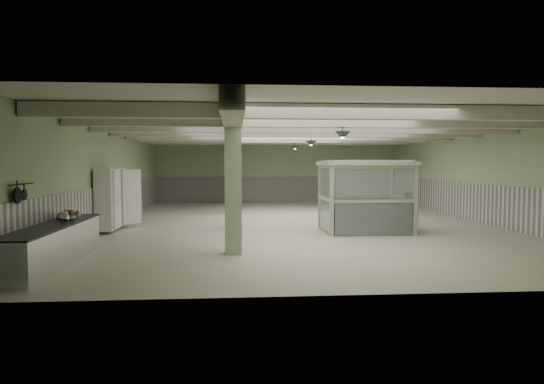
{
  "coord_description": "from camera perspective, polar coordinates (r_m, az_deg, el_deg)",
  "views": [
    {
      "loc": [
        -2.47,
        -18.16,
        2.3
      ],
      "look_at": [
        -1.19,
        -1.68,
        1.3
      ],
      "focal_mm": 32.0,
      "sensor_mm": 36.0,
      "label": 1
    }
  ],
  "objects": [
    {
      "name": "skillet_far",
      "position": [
        11.44,
        -27.13,
        -0.27
      ],
      "size": [
        0.03,
        0.23,
        0.23
      ],
      "primitive_type": "cylinder",
      "rotation": [
        0.0,
        1.57,
        0.0
      ],
      "color": "black",
      "rests_on": "hook_rail"
    },
    {
      "name": "wall_front",
      "position": [
        8.53,
        12.36,
        0.03
      ],
      "size": [
        14.0,
        0.02,
        3.6
      ],
      "primitive_type": "cube",
      "color": "#A4BA94",
      "rests_on": "floor"
    },
    {
      "name": "column_b",
      "position": [
        17.16,
        -4.55,
        1.78
      ],
      "size": [
        0.42,
        0.42,
        3.6
      ],
      "primitive_type": "cube",
      "color": "#B1CCA4",
      "rests_on": "floor"
    },
    {
      "name": "beam_c",
      "position": [
        15.89,
        4.54,
        7.49
      ],
      "size": [
        13.9,
        0.35,
        0.32
      ],
      "primitive_type": "cube",
      "color": "beige",
      "rests_on": "ceiling"
    },
    {
      "name": "wainscot_back",
      "position": [
        28.28,
        0.57,
        0.32
      ],
      "size": [
        13.9,
        0.05,
        1.5
      ],
      "primitive_type": "cube",
      "color": "white",
      "rests_on": "floor"
    },
    {
      "name": "wainscot_left",
      "position": [
        18.77,
        -18.33,
        -1.45
      ],
      "size": [
        0.05,
        19.9,
        1.5
      ],
      "primitive_type": "cube",
      "color": "white",
      "rests_on": "floor"
    },
    {
      "name": "beam_a",
      "position": [
        10.99,
        8.66,
        9.28
      ],
      "size": [
        13.9,
        0.35,
        0.32
      ],
      "primitive_type": "cube",
      "color": "beige",
      "rests_on": "ceiling"
    },
    {
      "name": "skillet_near",
      "position": [
        11.14,
        -27.77,
        -0.38
      ],
      "size": [
        0.04,
        0.33,
        0.33
      ],
      "primitive_type": "cylinder",
      "rotation": [
        0.0,
        1.57,
        0.0
      ],
      "color": "black",
      "rests_on": "hook_rail"
    },
    {
      "name": "wall_left",
      "position": [
        18.72,
        -18.46,
        1.75
      ],
      "size": [
        0.02,
        20.0,
        3.6
      ],
      "primitive_type": "cube",
      "color": "#A4BA94",
      "rests_on": "floor"
    },
    {
      "name": "floor",
      "position": [
        18.47,
        3.28,
        -3.7
      ],
      "size": [
        20.0,
        20.0,
        0.0
      ],
      "primitive_type": "plane",
      "color": "silver",
      "rests_on": "ground"
    },
    {
      "name": "beam_g",
      "position": [
        25.8,
        1.06,
        5.95
      ],
      "size": [
        13.9,
        0.35,
        0.32
      ],
      "primitive_type": "cube",
      "color": "beige",
      "rests_on": "ceiling"
    },
    {
      "name": "filing_cabinet",
      "position": [
        16.96,
        16.06,
        -2.2
      ],
      "size": [
        0.6,
        0.72,
        1.33
      ],
      "primitive_type": "cube",
      "rotation": [
        0.0,
        0.0,
        -0.32
      ],
      "color": "#565C4C",
      "rests_on": "floor"
    },
    {
      "name": "hook_rail",
      "position": [
        11.47,
        -27.34,
        0.83
      ],
      "size": [
        0.02,
        1.2,
        0.02
      ],
      "primitive_type": "cylinder",
      "rotation": [
        1.57,
        0.0,
        0.0
      ],
      "color": "black",
      "rests_on": "wall_left"
    },
    {
      "name": "walkin_cooler",
      "position": [
        17.33,
        -18.31,
        -0.99
      ],
      "size": [
        0.97,
        2.2,
        2.01
      ],
      "color": "white",
      "rests_on": "floor"
    },
    {
      "name": "beam_b",
      "position": [
        13.43,
        6.22,
        8.23
      ],
      "size": [
        13.9,
        0.35,
        0.32
      ],
      "primitive_type": "cube",
      "color": "beige",
      "rests_on": "ceiling"
    },
    {
      "name": "orange_bowl",
      "position": [
        13.68,
        -21.99,
        -2.49
      ],
      "size": [
        0.25,
        0.25,
        0.08
      ],
      "primitive_type": "cylinder",
      "rotation": [
        0.0,
        0.0,
        0.1
      ],
      "color": "#B2B2B7",
      "rests_on": "prep_counter"
    },
    {
      "name": "pitcher_far",
      "position": [
        12.36,
        -23.1,
        -2.75
      ],
      "size": [
        0.2,
        0.22,
        0.24
      ],
      "primitive_type": null,
      "rotation": [
        0.0,
        0.0,
        0.18
      ],
      "color": "silver",
      "rests_on": "prep_counter"
    },
    {
      "name": "beam_e",
      "position": [
        20.83,
        2.38,
        6.54
      ],
      "size": [
        13.9,
        0.35,
        0.32
      ],
      "primitive_type": "cube",
      "color": "beige",
      "rests_on": "ceiling"
    },
    {
      "name": "column_a",
      "position": [
        12.17,
        -4.6,
        1.1
      ],
      "size": [
        0.42,
        0.42,
        3.6
      ],
      "primitive_type": "cube",
      "color": "#B1CCA4",
      "rests_on": "floor"
    },
    {
      "name": "guard_booth",
      "position": [
        16.5,
        10.89,
        1.04
      ],
      "size": [
        2.94,
        2.5,
        2.39
      ],
      "rotation": [
        0.0,
        0.0,
        -0.01
      ],
      "color": "#A4B994",
      "rests_on": "floor"
    },
    {
      "name": "pendant_back",
      "position": [
        23.85,
        2.72,
        5.26
      ],
      "size": [
        0.44,
        0.44,
        0.22
      ],
      "primitive_type": "cone",
      "rotation": [
        3.14,
        0.0,
        0.0
      ],
      "color": "#2B3A2D",
      "rests_on": "ceiling"
    },
    {
      "name": "veg_colander",
      "position": [
        13.01,
        -23.04,
        -2.5
      ],
      "size": [
        0.59,
        0.59,
        0.22
      ],
      "primitive_type": null,
      "rotation": [
        0.0,
        0.0,
        -0.25
      ],
      "color": "#3E3F43",
      "rests_on": "prep_counter"
    },
    {
      "name": "wall_right",
      "position": [
        20.48,
        23.1,
        1.78
      ],
      "size": [
        0.02,
        20.0,
        3.6
      ],
      "primitive_type": "cube",
      "color": "#A4BA94",
      "rests_on": "floor"
    },
    {
      "name": "column_d",
      "position": [
        26.16,
        -4.52,
        2.35
      ],
      "size": [
        0.42,
        0.42,
        3.6
      ],
      "primitive_type": "cube",
      "color": "#B1CCA4",
      "rests_on": "floor"
    },
    {
      "name": "pitcher_near",
      "position": [
        12.55,
        -23.38,
        -2.66
      ],
      "size": [
        0.22,
        0.24,
        0.25
      ],
      "primitive_type": null,
      "rotation": [
        0.0,
        0.0,
        -0.33
      ],
      "color": "silver",
      "rests_on": "prep_counter"
    },
    {
      "name": "ceiling",
      "position": [
        18.37,
        3.32,
        7.51
      ],
      "size": [
        14.0,
        20.0,
        0.02
      ],
      "primitive_type": "cube",
      "color": "silver",
      "rests_on": "wall_back"
    },
    {
      "name": "pendant_front",
      "position": [
        13.51,
        8.31,
        6.61
      ],
      "size": [
        0.44,
        0.44,
        0.22
      ],
      "primitive_type": "cone",
      "rotation": [
        3.14,
        0.0,
        0.0
      ],
      "color": "#2B3A2D",
      "rests_on": "ceiling"
    },
    {
      "name": "wall_back",
      "position": [
        28.27,
        0.57,
        2.44
      ],
      "size": [
        14.0,
        0.02,
        3.6
      ],
      "primitive_type": "cube",
      "color": "#A4BA94",
      "rests_on": "floor"
    },
    {
      "name": "beam_d",
      "position": [
        18.36,
        3.32,
        6.95
      ],
      "size": [
        13.9,
        0.35,
        0.32
      ],
      "primitive_type": "cube",
      "color": "beige",
      "rests_on": "ceiling"
    },
    {
      "name": "prep_counter",
      "position": [
        12.02,
        -24.32,
        -5.65
      ],
      "size": [
        0.81,
        4.61,
        0.91
      ],
      "color": "silver",
      "rests_on": "floor"
    },
    {
      "name": "beam_f",
      "position": [
        23.31,
        1.65,
        6.21
      ],
      "size": [
        13.9,
        0.35,
        0.32
      ],
      "primitive_type": "cube",
      "color": "beige",
      "rests_on": "ceiling"
    },
    {
      "name": "column_c",
      "position": [
        22.16,
        -4.53,
        2.16
      ],
      "size": [
        0.42,
        0.42,
        3.6
      ],
      "primitive_type": "cube",
      "color": "#B1CCA4",
      "rests_on": "floor"
    },
    {
      "name": "wainscot_right",
      "position": [
        20.52,
        22.97,
        -1.15
      ],
      "size": [
        0.05,
        19.9,
        1.5
      ],
      "primitive_type": "cube",
      "color": "white",
      "rests_on": "floor"
    },
    {
      "name": "girder",
      "position": [
        18.19,
        -4.57,
        6.85
      ],
      "size": [
        0.45,
        19.9,
        0.4
      ],
      "primitive_type": "cube",
      "color": "beige",
      "rests_on": "ceiling"
    },
    {
      "name": "pendant_mid",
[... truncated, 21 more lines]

